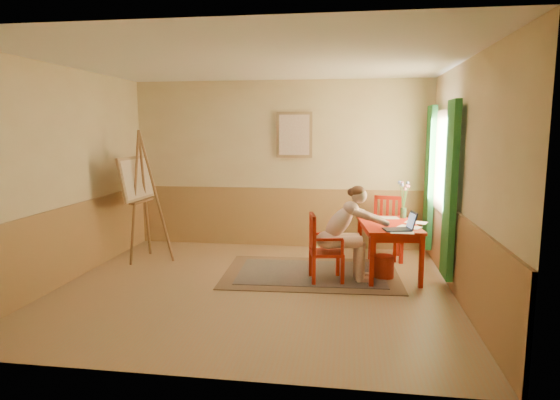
% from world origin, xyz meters
% --- Properties ---
extents(room, '(5.04, 4.54, 2.84)m').
position_xyz_m(room, '(0.00, 0.00, 1.40)').
color(room, '#A1825C').
rests_on(room, ground).
extents(wainscot, '(5.00, 4.50, 1.00)m').
position_xyz_m(wainscot, '(0.00, 0.80, 0.50)').
color(wainscot, tan).
rests_on(wainscot, room).
extents(window, '(0.12, 2.01, 2.20)m').
position_xyz_m(window, '(2.42, 1.10, 1.35)').
color(window, white).
rests_on(window, room).
extents(wall_portrait, '(0.60, 0.05, 0.76)m').
position_xyz_m(wall_portrait, '(0.25, 2.20, 1.90)').
color(wall_portrait, '#9D7B4F').
rests_on(wall_portrait, room).
extents(rug, '(2.48, 1.72, 0.02)m').
position_xyz_m(rug, '(0.67, 0.68, 0.01)').
color(rug, '#8C7251').
rests_on(rug, room).
extents(table, '(0.86, 1.28, 0.72)m').
position_xyz_m(table, '(1.72, 0.80, 0.63)').
color(table, red).
rests_on(table, room).
extents(chair_left, '(0.49, 0.47, 0.90)m').
position_xyz_m(chair_left, '(0.84, 0.37, 0.45)').
color(chair_left, red).
rests_on(chair_left, room).
extents(chair_back, '(0.51, 0.52, 0.95)m').
position_xyz_m(chair_back, '(1.75, 1.73, 0.48)').
color(chair_back, red).
rests_on(chair_back, room).
extents(figure, '(0.98, 0.51, 1.27)m').
position_xyz_m(figure, '(1.13, 0.42, 0.70)').
color(figure, beige).
rests_on(figure, room).
extents(laptop, '(0.43, 0.32, 0.24)m').
position_xyz_m(laptop, '(1.84, 0.38, 0.77)').
color(laptop, '#1E2338').
rests_on(laptop, table).
extents(papers, '(0.67, 1.18, 0.00)m').
position_xyz_m(papers, '(1.91, 0.74, 0.72)').
color(papers, white).
rests_on(papers, table).
extents(vase, '(0.18, 0.27, 0.54)m').
position_xyz_m(vase, '(1.95, 1.27, 0.97)').
color(vase, '#3F724C').
rests_on(vase, table).
extents(wastebasket, '(0.32, 0.32, 0.31)m').
position_xyz_m(wastebasket, '(1.65, 0.64, 0.15)').
color(wastebasket, '#B4341F').
rests_on(wastebasket, room).
extents(easel, '(0.68, 0.88, 1.99)m').
position_xyz_m(easel, '(-1.99, 1.05, 1.18)').
color(easel, olive).
rests_on(easel, room).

